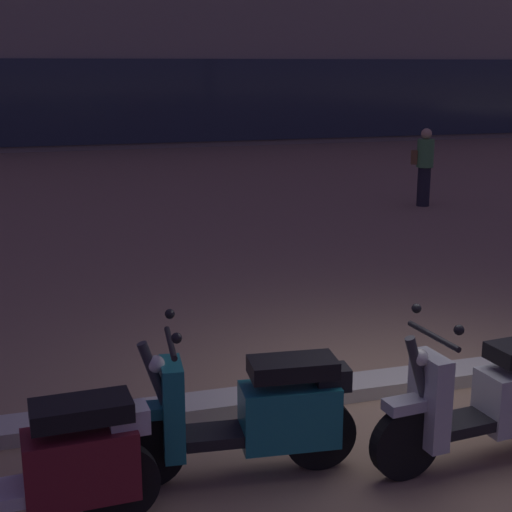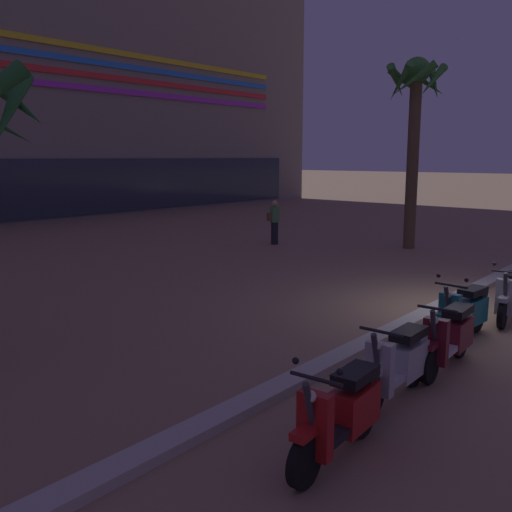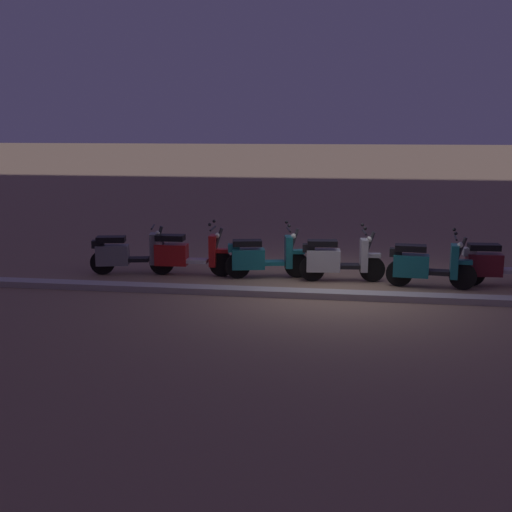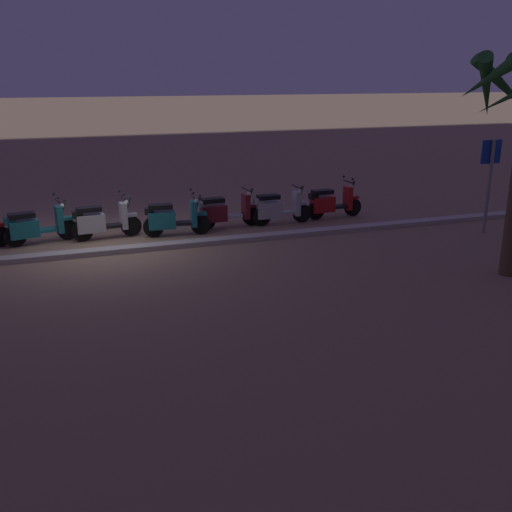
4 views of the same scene
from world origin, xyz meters
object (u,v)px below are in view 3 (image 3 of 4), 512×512
at_px(scooter_teal_tail_end, 424,265).
at_px(scooter_red_second_in_line, 184,254).
at_px(scooter_silver_mid_rear, 336,259).
at_px(scooter_grey_last_in_row, 126,254).
at_px(scooter_maroon_lead_nearest, 499,264).
at_px(scooter_teal_mid_centre, 261,257).

distance_m(scooter_teal_tail_end, scooter_red_second_in_line, 4.94).
bearing_deg(scooter_silver_mid_rear, scooter_teal_tail_end, 171.25).
distance_m(scooter_silver_mid_rear, scooter_grey_last_in_row, 4.47).
bearing_deg(scooter_red_second_in_line, scooter_maroon_lead_nearest, 179.77).
bearing_deg(scooter_grey_last_in_row, scooter_red_second_in_line, -176.33).
distance_m(scooter_red_second_in_line, scooter_grey_last_in_row, 1.28).
bearing_deg(scooter_maroon_lead_nearest, scooter_teal_tail_end, 12.35).
bearing_deg(scooter_teal_tail_end, scooter_grey_last_in_row, -2.46).
bearing_deg(scooter_grey_last_in_row, scooter_maroon_lead_nearest, -179.58).
height_order(scooter_maroon_lead_nearest, scooter_red_second_in_line, scooter_red_second_in_line).
bearing_deg(scooter_silver_mid_rear, scooter_grey_last_in_row, -0.00).
bearing_deg(scooter_silver_mid_rear, scooter_teal_mid_centre, -2.62).
distance_m(scooter_maroon_lead_nearest, scooter_silver_mid_rear, 3.21).
bearing_deg(scooter_grey_last_in_row, scooter_teal_mid_centre, -178.61).
bearing_deg(scooter_teal_tail_end, scooter_red_second_in_line, -4.05).
relative_size(scooter_maroon_lead_nearest, scooter_grey_last_in_row, 1.03).
height_order(scooter_silver_mid_rear, scooter_red_second_in_line, same).
xyz_separation_m(scooter_maroon_lead_nearest, scooter_teal_mid_centre, (4.75, -0.02, -0.01)).
bearing_deg(scooter_teal_mid_centre, scooter_silver_mid_rear, 177.38).
xyz_separation_m(scooter_silver_mid_rear, scooter_grey_last_in_row, (4.47, -0.00, -0.01)).
xyz_separation_m(scooter_maroon_lead_nearest, scooter_red_second_in_line, (6.40, -0.03, 0.01)).
xyz_separation_m(scooter_maroon_lead_nearest, scooter_grey_last_in_row, (7.67, 0.06, -0.01)).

